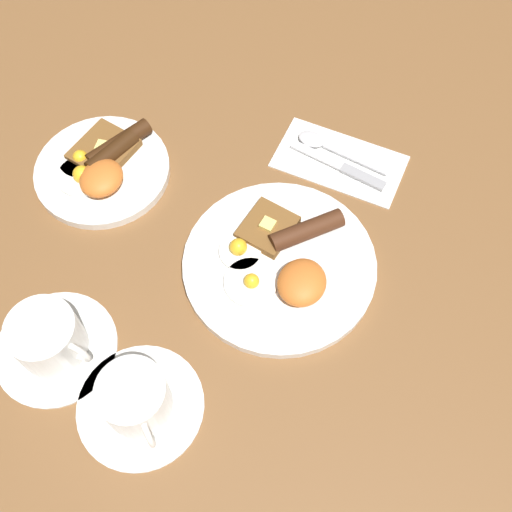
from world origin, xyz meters
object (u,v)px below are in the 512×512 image
(breakfast_plate_near, at_px, (281,263))
(spoon, at_px, (321,144))
(teacup_far, at_px, (50,340))
(breakfast_plate_far, at_px, (103,166))
(knife, at_px, (343,167))
(teacup_near, at_px, (137,401))

(breakfast_plate_near, xyz_separation_m, spoon, (0.23, 0.02, -0.00))
(breakfast_plate_near, distance_m, spoon, 0.24)
(teacup_far, bearing_deg, breakfast_plate_near, -44.54)
(breakfast_plate_near, height_order, spoon, breakfast_plate_near)
(breakfast_plate_far, xyz_separation_m, knife, (0.15, -0.35, -0.01))
(teacup_near, bearing_deg, spoon, -7.65)
(knife, bearing_deg, breakfast_plate_near, 91.25)
(breakfast_plate_near, distance_m, knife, 0.21)
(breakfast_plate_near, height_order, teacup_near, teacup_near)
(breakfast_plate_near, xyz_separation_m, teacup_near, (-0.26, 0.09, 0.02))
(teacup_far, bearing_deg, teacup_near, -100.24)
(breakfast_plate_near, xyz_separation_m, breakfast_plate_far, (0.05, 0.33, 0.00))
(breakfast_plate_far, bearing_deg, teacup_near, -143.02)
(teacup_near, relative_size, knife, 1.00)
(breakfast_plate_near, relative_size, teacup_far, 1.69)
(breakfast_plate_near, distance_m, breakfast_plate_far, 0.33)
(breakfast_plate_near, xyz_separation_m, knife, (0.20, -0.03, -0.01))
(teacup_near, distance_m, spoon, 0.50)
(teacup_far, bearing_deg, breakfast_plate_far, 17.65)
(teacup_near, bearing_deg, knife, -13.89)
(breakfast_plate_near, relative_size, breakfast_plate_far, 1.32)
(knife, xyz_separation_m, spoon, (0.03, 0.05, 0.00))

